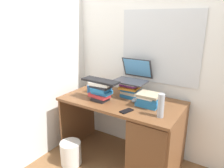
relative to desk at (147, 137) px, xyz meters
name	(u,v)px	position (x,y,z in m)	size (l,w,h in m)	color
ground_plane	(121,157)	(-0.33, 0.03, -0.40)	(6.00, 6.00, 0.00)	brown
wall_back	(139,45)	(-0.33, 0.42, 0.90)	(6.00, 0.06, 2.60)	white
wall_left	(63,44)	(-1.17, 0.03, 0.90)	(0.05, 6.00, 2.60)	silver
desk	(147,137)	(0.00, 0.00, 0.00)	(1.31, 0.69, 0.74)	brown
book_stack_tall	(130,90)	(-0.30, 0.15, 0.43)	(0.22, 0.20, 0.18)	#2672B2
book_stack_keyboard_riser	(101,90)	(-0.51, -0.11, 0.45)	(0.25, 0.18, 0.21)	black
book_stack_side	(149,100)	(-0.01, 0.03, 0.41)	(0.24, 0.21, 0.14)	#2672B2
laptop	(133,76)	(-0.30, 0.23, 0.57)	(0.36, 0.34, 0.24)	#2D2D33
keyboard	(100,81)	(-0.52, -0.11, 0.56)	(0.42, 0.14, 0.02)	black
computer_mouse	(135,100)	(-0.18, 0.06, 0.35)	(0.06, 0.10, 0.04)	#A5A8AD
mug	(90,89)	(-0.77, 0.03, 0.38)	(0.12, 0.08, 0.09)	#265999
water_bottle	(161,106)	(0.18, -0.15, 0.45)	(0.06, 0.06, 0.22)	#999EA5
cell_phone	(127,111)	(-0.14, -0.21, 0.34)	(0.07, 0.14, 0.01)	black
wastebasket	(71,153)	(-0.76, -0.37, -0.27)	(0.23, 0.23, 0.27)	silver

